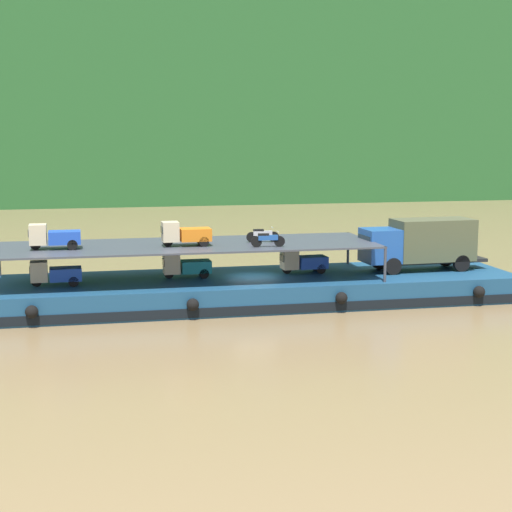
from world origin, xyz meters
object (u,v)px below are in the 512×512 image
cargo_barge (254,289)px  mini_truck_upper_stern (54,237)px  motorcycle_upper_centre (262,235)px  mini_truck_lower_mid (303,261)px  mini_truck_lower_aft (186,266)px  motorcycle_upper_port (268,239)px  covered_lorry (421,243)px  mini_truck_upper_mid (185,234)px  mini_truck_lower_stern (55,273)px

cargo_barge → mini_truck_upper_stern: size_ratio=11.12×
motorcycle_upper_centre → mini_truck_upper_stern: bearing=-178.0°
mini_truck_lower_mid → cargo_barge: bearing=-169.0°
mini_truck_lower_aft → motorcycle_upper_port: (4.25, -2.47, 1.74)m
cargo_barge → mini_truck_upper_stern: (-11.14, -0.39, 3.44)m
mini_truck_upper_stern → cargo_barge: bearing=2.0°
covered_lorry → mini_truck_upper_mid: mini_truck_upper_mid is taller
mini_truck_upper_mid → motorcycle_upper_port: (4.40, -1.35, -0.26)m
cargo_barge → motorcycle_upper_centre: bearing=2.7°
cargo_barge → mini_truck_lower_aft: mini_truck_lower_aft is taller
motorcycle_upper_port → motorcycle_upper_centre: (0.14, 1.99, 0.00)m
mini_truck_lower_aft → motorcycle_upper_centre: size_ratio=1.45×
motorcycle_upper_port → cargo_barge: bearing=101.0°
mini_truck_lower_aft → mini_truck_lower_mid: bearing=0.9°
motorcycle_upper_port → mini_truck_lower_aft: bearing=149.9°
covered_lorry → mini_truck_upper_stern: mini_truck_upper_stern is taller
cargo_barge → mini_truck_lower_mid: 3.50m
mini_truck_lower_stern → mini_truck_upper_stern: mini_truck_upper_stern is taller
cargo_barge → mini_truck_upper_mid: (-4.02, -0.62, 3.44)m
cargo_barge → mini_truck_upper_mid: mini_truck_upper_mid is taller
mini_truck_lower_stern → mini_truck_upper_mid: (7.13, -0.12, 2.00)m
mini_truck_upper_stern → mini_truck_upper_mid: bearing=-1.8°
mini_truck_upper_stern → mini_truck_upper_mid: 7.12m
cargo_barge → mini_truck_lower_mid: (3.13, 0.61, 1.44)m
cargo_barge → covered_lorry: bearing=0.1°
mini_truck_lower_stern → mini_truck_upper_mid: bearing=-1.0°
cargo_barge → mini_truck_lower_stern: (-11.15, -0.49, 1.44)m
mini_truck_upper_stern → motorcycle_upper_port: mini_truck_upper_stern is taller
cargo_barge → mini_truck_lower_stern: size_ratio=11.04×
motorcycle_upper_centre → mini_truck_upper_mid: bearing=-172.0°
mini_truck_upper_stern → mini_truck_upper_mid: size_ratio=0.99×
cargo_barge → mini_truck_upper_mid: size_ratio=11.04×
mini_truck_lower_aft → mini_truck_upper_stern: size_ratio=1.00×
covered_lorry → mini_truck_lower_stern: bearing=-178.6°
cargo_barge → mini_truck_lower_mid: size_ratio=10.97×
mini_truck_upper_mid → motorcycle_upper_centre: bearing=8.0°
cargo_barge → motorcycle_upper_centre: size_ratio=16.08×
motorcycle_upper_centre → cargo_barge: bearing=-177.3°
mini_truck_lower_stern → mini_truck_lower_aft: size_ratio=1.01×
covered_lorry → motorcycle_upper_centre: covered_lorry is taller
cargo_barge → mini_truck_lower_stern: mini_truck_lower_stern is taller
mini_truck_lower_mid → motorcycle_upper_centre: (-2.60, -0.58, 1.74)m
mini_truck_lower_stern → mini_truck_upper_stern: bearing=81.4°
mini_truck_upper_mid → motorcycle_upper_port: 4.61m
mini_truck_lower_stern → mini_truck_lower_mid: (14.28, 1.10, 0.00)m
mini_truck_lower_mid → motorcycle_upper_centre: size_ratio=1.47×
mini_truck_lower_mid → mini_truck_upper_mid: (-7.15, -1.22, 2.00)m
mini_truck_lower_aft → motorcycle_upper_port: motorcycle_upper_port is taller
mini_truck_lower_aft → motorcycle_upper_centre: 4.75m
mini_truck_upper_mid → motorcycle_upper_port: bearing=-17.0°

